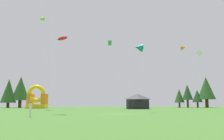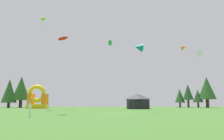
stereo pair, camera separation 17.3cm
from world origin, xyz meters
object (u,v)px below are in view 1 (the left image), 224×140
object	(u,v)px
kite_teal_delta	(139,48)
person_left_edge	(30,108)
inflatable_orange_dome	(37,100)
kite_white_diamond	(200,54)
kite_green_box	(110,43)
kite_lime_parafoil	(43,19)
kite_orange_delta	(183,48)
kite_red_parafoil	(62,38)
festival_tent	(137,101)

from	to	relation	value
kite_teal_delta	person_left_edge	distance (m)	22.26
person_left_edge	inflatable_orange_dome	bearing A→B (deg)	-20.86
kite_teal_delta	kite_white_diamond	xyz separation A→B (m)	(12.61, 3.66, -0.14)
kite_green_box	person_left_edge	bearing A→B (deg)	-110.47
kite_green_box	kite_lime_parafoil	xyz separation A→B (m)	(-16.08, 2.85, 6.40)
kite_lime_parafoil	inflatable_orange_dome	bearing A→B (deg)	105.55
kite_lime_parafoil	kite_teal_delta	bearing A→B (deg)	-39.19
kite_orange_delta	kite_lime_parafoil	world-z (taller)	kite_lime_parafoil
kite_green_box	kite_lime_parafoil	world-z (taller)	kite_lime_parafoil
kite_orange_delta	kite_teal_delta	distance (m)	28.30
kite_green_box	inflatable_orange_dome	world-z (taller)	kite_green_box
kite_red_parafoil	person_left_edge	xyz separation A→B (m)	(2.22, -38.69, -18.13)
kite_red_parafoil	kite_lime_parafoil	bearing A→B (deg)	-113.32
kite_teal_delta	kite_lime_parafoil	size ratio (longest dim) A/B	0.53
kite_green_box	kite_lime_parafoil	bearing A→B (deg)	169.96
kite_orange_delta	inflatable_orange_dome	distance (m)	43.22
kite_lime_parafoil	inflatable_orange_dome	size ratio (longest dim) A/B	3.40
kite_teal_delta	kite_lime_parafoil	xyz separation A→B (m)	(-20.23, 16.50, 10.55)
kite_orange_delta	kite_lime_parafoil	bearing A→B (deg)	-170.94
kite_green_box	kite_white_diamond	size ratio (longest dim) A/B	1.37
kite_orange_delta	inflatable_orange_dome	xyz separation A→B (m)	(-40.25, 6.86, -14.17)
kite_orange_delta	person_left_edge	distance (m)	49.92
kite_orange_delta	inflatable_orange_dome	size ratio (longest dim) A/B	2.64
festival_tent	kite_green_box	bearing A→B (deg)	-135.31
person_left_edge	inflatable_orange_dome	distance (m)	43.98
kite_white_diamond	kite_green_box	bearing A→B (deg)	149.21
kite_orange_delta	person_left_edge	size ratio (longest dim) A/B	9.74
kite_green_box	person_left_edge	xyz separation A→B (m)	(-10.22, -27.38, -14.17)
kite_green_box	festival_tent	bearing A→B (deg)	44.69
kite_red_parafoil	kite_lime_parafoil	world-z (taller)	kite_lime_parafoil
kite_red_parafoil	person_left_edge	distance (m)	42.79
inflatable_orange_dome	festival_tent	bearing A→B (deg)	-16.61
kite_orange_delta	kite_lime_parafoil	xyz separation A→B (m)	(-36.71, -5.86, 5.12)
kite_lime_parafoil	inflatable_orange_dome	distance (m)	23.37
kite_red_parafoil	kite_teal_delta	world-z (taller)	kite_red_parafoil
kite_white_diamond	kite_red_parafoil	bearing A→B (deg)	143.89
kite_orange_delta	kite_teal_delta	world-z (taller)	kite_orange_delta
kite_red_parafoil	person_left_edge	size ratio (longest dim) A/B	11.18
kite_green_box	inflatable_orange_dome	size ratio (longest dim) A/B	2.41
kite_green_box	kite_orange_delta	world-z (taller)	kite_orange_delta
inflatable_orange_dome	kite_lime_parafoil	bearing A→B (deg)	-74.45
kite_white_diamond	person_left_edge	distance (m)	33.59
kite_orange_delta	person_left_edge	world-z (taller)	kite_orange_delta
person_left_edge	festival_tent	bearing A→B (deg)	-60.22
kite_green_box	kite_red_parafoil	world-z (taller)	kite_red_parafoil
kite_lime_parafoil	kite_white_diamond	xyz separation A→B (m)	(32.84, -12.83, -10.69)
kite_green_box	kite_red_parafoil	bearing A→B (deg)	137.70
kite_lime_parafoil	kite_white_diamond	world-z (taller)	kite_lime_parafoil
festival_tent	kite_orange_delta	bearing A→B (deg)	5.42
kite_red_parafoil	kite_white_diamond	size ratio (longest dim) A/B	1.72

